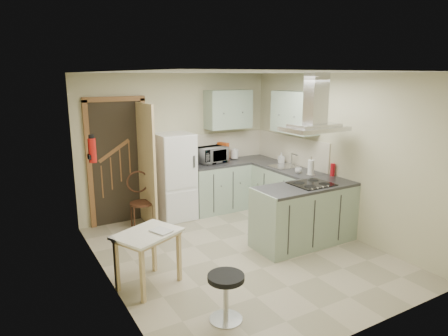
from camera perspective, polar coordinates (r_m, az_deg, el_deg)
floor at (r=5.80m, az=2.29°, el=-12.03°), size 4.20×4.20×0.00m
ceiling at (r=5.25m, az=2.54°, el=13.52°), size 4.20×4.20×0.00m
back_wall at (r=7.21m, az=-6.63°, el=3.35°), size 3.60×0.00×3.60m
left_wall at (r=4.70m, az=-16.46°, el=-2.39°), size 0.00×4.20×4.20m
right_wall at (r=6.52m, az=15.88°, el=1.89°), size 0.00×4.20×4.20m
doorway at (r=6.86m, az=-14.91°, el=0.79°), size 1.10×0.12×2.10m
fridge at (r=6.97m, az=-7.03°, el=-1.22°), size 0.60×0.60×1.50m
counter_back at (r=7.41m, az=-0.84°, el=-2.64°), size 1.08×0.60×0.90m
counter_right at (r=7.32m, az=7.52°, el=-2.96°), size 0.60×1.95×0.90m
splashback at (r=7.64m, az=0.04°, el=3.23°), size 1.68×0.02×0.50m
wall_cabinet_back at (r=7.41m, az=0.61°, el=8.37°), size 0.85×0.35×0.70m
wall_cabinet_right at (r=6.93m, az=10.09°, el=7.84°), size 0.35×0.90×0.70m
peninsula at (r=6.07m, az=11.49°, el=-6.51°), size 1.55×0.65×0.90m
hob at (r=6.00m, az=12.41°, el=-2.22°), size 0.58×0.50×0.01m
extractor_hood at (r=5.85m, az=12.80°, el=5.50°), size 0.90×0.55×0.10m
sink at (r=7.07m, az=8.49°, el=0.25°), size 0.45×0.40×0.01m
fire_extinguisher at (r=5.51m, az=-18.31°, el=2.40°), size 0.10×0.10×0.32m
drop_leaf_table at (r=4.92m, az=-10.73°, el=-12.69°), size 0.88×0.80×0.68m
bentwood_chair at (r=6.66m, az=-11.69°, el=-4.97°), size 0.43×0.43×0.85m
stool at (r=4.27m, az=0.28°, el=-18.00°), size 0.49×0.49×0.51m
microwave at (r=7.28m, az=-1.76°, el=1.89°), size 0.57×0.42×0.29m
kettle at (r=7.60m, az=1.49°, el=2.06°), size 0.18×0.18×0.21m
cereal_box at (r=7.50m, az=-0.12°, el=2.38°), size 0.15×0.24×0.33m
soap_bottle at (r=7.33m, az=8.19°, el=1.44°), size 0.09×0.09×0.19m
paper_towel at (r=6.53m, az=12.32°, el=0.11°), size 0.13×0.13×0.25m
cup at (r=6.61m, az=10.59°, el=-0.38°), size 0.15×0.15×0.09m
red_bottle at (r=6.55m, az=15.25°, el=-0.24°), size 0.09×0.09×0.20m
book at (r=4.70m, az=-9.77°, el=-8.67°), size 0.25×0.29×0.11m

